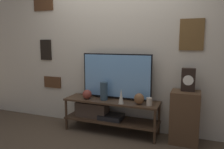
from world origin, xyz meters
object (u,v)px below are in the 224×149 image
Objects in this scene: vase_slim_bronze at (121,96)px; mantel_clock at (188,80)px; vase_round_glass at (87,94)px; vase_tall_ceramic at (104,91)px; candle_jar at (149,102)px; television at (116,76)px; vase_urn_stoneware at (139,99)px.

vase_slim_bronze is 0.70× the size of mantel_clock.
vase_tall_ceramic reaches higher than vase_round_glass.
candle_jar is (0.99, -0.00, -0.02)m from vase_round_glass.
candle_jar is at bearing -3.38° from vase_tall_ceramic.
television reaches higher than vase_round_glass.
vase_urn_stoneware is (0.84, 0.00, 0.01)m from vase_round_glass.
mantel_clock is (0.50, 0.15, 0.32)m from candle_jar.
vase_urn_stoneware is at bearing 0.16° from vase_round_glass.
vase_round_glass reaches higher than candle_jar.
vase_round_glass is at bearing -172.05° from vase_tall_ceramic.
candle_jar is at bearing -16.92° from television.
mantel_clock is at bearing -1.23° from television.
mantel_clock is at bearing 13.23° from vase_slim_bronze.
vase_slim_bronze is at bearing -18.54° from vase_tall_ceramic.
mantel_clock is (0.65, 0.14, 0.30)m from vase_urn_stoneware.
vase_tall_ceramic is (-0.32, 0.11, 0.03)m from vase_slim_bronze.
vase_slim_bronze reaches higher than vase_round_glass.
vase_urn_stoneware is 1.45× the size of candle_jar.
vase_tall_ceramic is (-0.16, -0.13, -0.23)m from television.
vase_tall_ceramic is at bearing -175.07° from mantel_clock.
candle_jar is at bearing 9.14° from vase_slim_bronze.
vase_tall_ceramic is at bearing 176.62° from candle_jar.
vase_urn_stoneware is at bearing 177.37° from candle_jar.
candle_jar is (0.40, 0.06, -0.06)m from vase_slim_bronze.
vase_slim_bronze reaches higher than vase_urn_stoneware.
television is 9.96× the size of candle_jar.
candle_jar is (0.15, -0.01, -0.03)m from vase_urn_stoneware.
vase_round_glass is 1.31× the size of candle_jar.
vase_urn_stoneware is at bearing 15.90° from vase_slim_bronze.
mantel_clock is (1.50, 0.14, 0.31)m from vase_round_glass.
television is 0.38m from vase_slim_bronze.
mantel_clock reaches higher than vase_round_glass.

